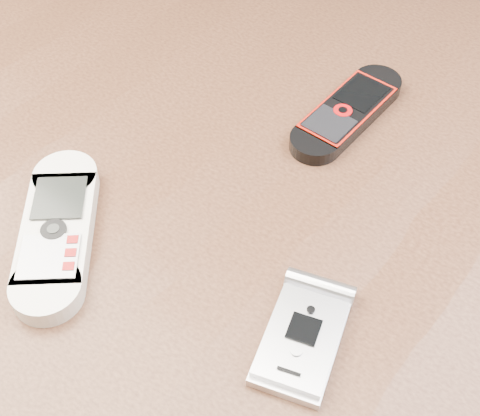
# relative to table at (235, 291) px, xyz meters

# --- Properties ---
(table) EXTENTS (1.20, 0.80, 0.75)m
(table) POSITION_rel_table_xyz_m (0.00, 0.00, 0.00)
(table) COLOR black
(table) RESTS_ON ground
(nokia_white) EXTENTS (0.13, 0.15, 0.02)m
(nokia_white) POSITION_rel_table_xyz_m (-0.09, -0.10, 0.11)
(nokia_white) COLOR white
(nokia_white) RESTS_ON table
(nokia_black_red) EXTENTS (0.05, 0.14, 0.01)m
(nokia_black_red) POSITION_rel_table_xyz_m (0.01, 0.14, 0.11)
(nokia_black_red) COLOR black
(nokia_black_red) RESTS_ON table
(motorola_razr) EXTENTS (0.07, 0.10, 0.01)m
(motorola_razr) POSITION_rel_table_xyz_m (0.10, -0.06, 0.11)
(motorola_razr) COLOR silver
(motorola_razr) RESTS_ON table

